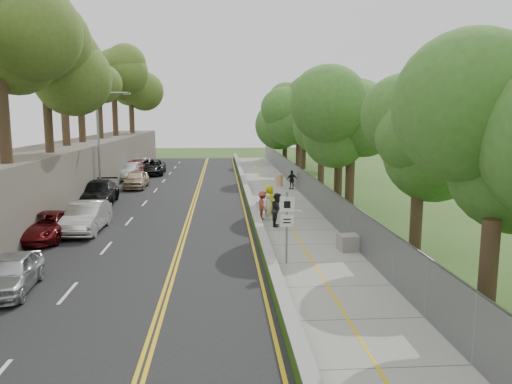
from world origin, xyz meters
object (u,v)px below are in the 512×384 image
Objects in this scene: concrete_block at (351,242)px; painter_0 at (269,200)px; car_1 at (86,217)px; car_2 at (46,226)px; streetlight at (102,137)px; signpost at (287,219)px; person_far at (292,180)px; construction_barrel at (279,180)px; car_0 at (11,273)px.

concrete_block is 0.60× the size of painter_0.
car_1 is 2.20m from car_2.
painter_0 is (11.76, -6.66, -3.66)m from streetlight.
person_far is at bearing 81.41° from signpost.
car_2 is at bearing -90.66° from streetlight.
streetlight is at bearing 124.08° from signpost.
car_2 is (-14.90, 3.16, 0.30)m from concrete_block.
car_2 reaches higher than construction_barrel.
streetlight reaches higher than painter_0.
car_0 is 2.15× the size of painter_0.
concrete_block is 15.24m from car_2.
person_far is at bearing 50.53° from car_2.
streetlight is at bearing 88.71° from car_0.
painter_0 is at bearing 21.04° from car_1.
painter_0 is (-2.08, -12.47, 0.42)m from construction_barrel.
car_2 is (-11.65, 5.00, -1.25)m from signpost.
signpost reaches higher than person_far.
painter_0 is at bearing -29.54° from streetlight.
streetlight is at bearing 92.91° from car_2.
streetlight is 2.58× the size of signpost.
concrete_block is at bearing 75.21° from person_far.
painter_0 is at bearing 46.24° from car_0.
construction_barrel is 0.92× the size of concrete_block.
signpost reaches higher than concrete_block.
concrete_block is at bearing -45.80° from streetlight.
car_0 reaches higher than construction_barrel.
concrete_block is at bearing -174.82° from painter_0.
construction_barrel is 12.65m from painter_0.
streetlight is 15.55m from construction_barrel.
streetlight is 2.00× the size of car_0.
painter_0 is (10.30, 3.86, 0.14)m from car_1.
person_far is at bearing 14.64° from streetlight.
car_2 is (-13.97, -17.82, 0.16)m from construction_barrel.
streetlight is at bearing 98.42° from car_1.
person_far is (2.90, 10.49, -0.13)m from painter_0.
car_0 is (1.21, -19.71, -3.92)m from streetlight.
signpost is 12.74m from car_2.
signpost reaches higher than car_0.
streetlight is 1.65× the size of car_2.
painter_0 reaches higher than car_1.
streetlight is 15.62m from person_far.
person_far is at bearing 47.90° from car_1.
construction_barrel is 2.16m from person_far.
car_1 is at bearing 46.66° from car_2.
car_0 is 2.50× the size of person_far.
concrete_block is 0.69× the size of person_far.
painter_0 reaches higher than concrete_block.
concrete_block is 0.28× the size of car_0.
concrete_block is 14.29m from car_0.
painter_0 is 10.89m from person_far.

